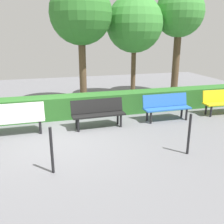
# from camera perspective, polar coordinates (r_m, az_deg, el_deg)

# --- Properties ---
(ground_plane) EXTENTS (21.07, 21.07, 0.00)m
(ground_plane) POSITION_cam_1_polar(r_m,az_deg,el_deg) (7.02, -11.25, -6.02)
(ground_plane) COLOR slate
(bench_yellow) EXTENTS (1.61, 0.53, 0.86)m
(bench_yellow) POSITION_cam_1_polar(r_m,az_deg,el_deg) (9.78, 24.21, 2.37)
(bench_yellow) COLOR yellow
(bench_yellow) RESTS_ON ground_plane
(bench_blue) EXTENTS (1.59, 0.47, 0.86)m
(bench_blue) POSITION_cam_1_polar(r_m,az_deg,el_deg) (8.46, 12.28, 1.39)
(bench_blue) COLOR blue
(bench_blue) RESTS_ON ground_plane
(bench_black) EXTENTS (1.63, 0.52, 0.86)m
(bench_black) POSITION_cam_1_polar(r_m,az_deg,el_deg) (7.62, -3.20, 0.02)
(bench_black) COLOR black
(bench_black) RESTS_ON ground_plane
(bench_white) EXTENTS (1.53, 0.47, 0.86)m
(bench_white) POSITION_cam_1_polar(r_m,az_deg,el_deg) (7.60, -20.85, -1.16)
(bench_white) COLOR white
(bench_white) RESTS_ON ground_plane
(hedge_row) EXTENTS (17.07, 0.72, 0.75)m
(hedge_row) POSITION_cam_1_polar(r_m,az_deg,el_deg) (8.80, -5.72, 1.58)
(hedge_row) COLOR #2D6B28
(hedge_row) RESTS_ON ground_plane
(tree_near) EXTENTS (2.10, 2.10, 4.72)m
(tree_near) POSITION_cam_1_polar(r_m,az_deg,el_deg) (11.92, 15.14, 20.81)
(tree_near) COLOR brown
(tree_near) RESTS_ON ground_plane
(tree_mid) EXTENTS (2.35, 2.35, 4.34)m
(tree_mid) POSITION_cam_1_polar(r_m,az_deg,el_deg) (11.01, 5.14, 19.30)
(tree_mid) COLOR brown
(tree_mid) RESTS_ON ground_plane
(tree_far) EXTENTS (2.30, 2.30, 4.65)m
(tree_far) POSITION_cam_1_polar(r_m,az_deg,el_deg) (9.90, -7.13, 21.28)
(tree_far) COLOR brown
(tree_far) RESTS_ON ground_plane
(railing_post_mid) EXTENTS (0.06, 0.06, 1.00)m
(railing_post_mid) POSITION_cam_1_polar(r_m,az_deg,el_deg) (6.14, 17.17, -4.89)
(railing_post_mid) COLOR black
(railing_post_mid) RESTS_ON ground_plane
(railing_post_far) EXTENTS (0.06, 0.06, 1.00)m
(railing_post_far) POSITION_cam_1_polar(r_m,az_deg,el_deg) (5.23, -13.59, -8.54)
(railing_post_far) COLOR black
(railing_post_far) RESTS_ON ground_plane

